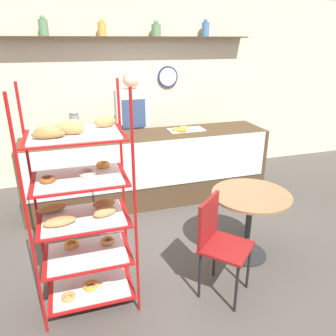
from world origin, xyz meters
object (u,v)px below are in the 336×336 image
object	(u,v)px
pastry_rack	(82,208)
person_worker	(133,127)
cafe_chair	(218,237)
cafe_table	(250,209)
donut_tray_counter	(185,129)
coffee_carafe	(75,127)

from	to	relation	value
pastry_rack	person_worker	size ratio (longest dim) A/B	1.08
pastry_rack	cafe_chair	bearing A→B (deg)	-11.12
cafe_table	pastry_rack	bearing A→B (deg)	-174.37
cafe_chair	donut_tray_counter	size ratio (longest dim) A/B	1.83
cafe_chair	coffee_carafe	distance (m)	2.16
cafe_table	donut_tray_counter	world-z (taller)	donut_tray_counter
pastry_rack	cafe_table	world-z (taller)	pastry_rack
pastry_rack	coffee_carafe	bearing A→B (deg)	88.41
cafe_chair	pastry_rack	bearing A→B (deg)	126.29
cafe_chair	donut_tray_counter	xyz separation A→B (m)	(0.40, 1.92, 0.42)
cafe_table	donut_tray_counter	xyz separation A→B (m)	(-0.13, 1.55, 0.43)
pastry_rack	donut_tray_counter	xyz separation A→B (m)	(1.47, 1.71, 0.08)
cafe_table	cafe_chair	distance (m)	0.64
person_worker	cafe_table	xyz separation A→B (m)	(0.74, -2.04, -0.39)
person_worker	donut_tray_counter	xyz separation A→B (m)	(0.62, -0.49, 0.04)
coffee_carafe	person_worker	bearing A→B (deg)	36.55
pastry_rack	cafe_chair	world-z (taller)	pastry_rack
cafe_table	person_worker	bearing A→B (deg)	109.99
person_worker	cafe_chair	bearing A→B (deg)	-84.82
person_worker	coffee_carafe	bearing A→B (deg)	-143.45
cafe_table	donut_tray_counter	size ratio (longest dim) A/B	1.59
coffee_carafe	donut_tray_counter	distance (m)	1.44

